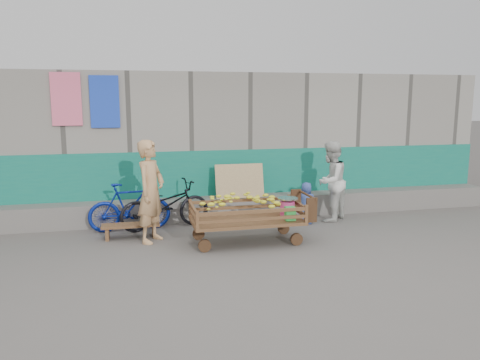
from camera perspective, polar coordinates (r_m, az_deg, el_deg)
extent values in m
plane|color=#605C57|center=(7.58, 1.58, -9.00)|extent=(80.00, 80.00, 0.00)
cube|color=gray|center=(11.23, -3.73, 4.95)|extent=(12.00, 3.00, 3.00)
cube|color=#117664|center=(9.86, -2.22, -0.40)|extent=(12.00, 0.03, 1.40)
cube|color=slate|center=(9.73, -1.94, -3.40)|extent=(12.00, 0.50, 0.45)
cube|color=#A28356|center=(9.55, -0.04, -0.12)|extent=(1.00, 0.19, 0.68)
cube|color=pink|center=(9.57, -20.43, 9.23)|extent=(0.55, 0.03, 1.00)
cube|color=blue|center=(9.51, -16.18, 9.15)|extent=(0.55, 0.03, 1.00)
cube|color=brown|center=(8.06, 0.81, -4.94)|extent=(1.89, 0.94, 0.05)
cylinder|color=#3D2215|center=(7.67, -4.34, -7.99)|extent=(0.21, 0.06, 0.21)
cube|color=brown|center=(7.43, -5.23, -4.88)|extent=(0.05, 0.05, 0.29)
cylinder|color=#3D2215|center=(8.32, -5.08, -6.57)|extent=(0.21, 0.06, 0.21)
cube|color=brown|center=(8.28, -6.09, -3.36)|extent=(0.05, 0.05, 0.29)
cylinder|color=#3D2215|center=(8.04, 6.90, -7.18)|extent=(0.21, 0.06, 0.21)
cube|color=brown|center=(7.88, 8.07, -4.08)|extent=(0.05, 0.05, 0.29)
cylinder|color=#3D2215|center=(8.67, 5.33, -5.89)|extent=(0.21, 0.06, 0.21)
cube|color=brown|center=(8.68, 5.97, -2.74)|extent=(0.05, 0.05, 0.29)
cube|color=brown|center=(7.61, 1.61, -4.80)|extent=(1.83, 0.04, 0.05)
cube|color=brown|center=(7.58, 1.62, -3.88)|extent=(1.83, 0.04, 0.05)
cube|color=brown|center=(8.44, 0.09, -3.34)|extent=(1.83, 0.04, 0.05)
cube|color=brown|center=(8.42, 0.09, -2.50)|extent=(1.83, 0.04, 0.05)
cube|color=brown|center=(7.86, -5.68, -4.37)|extent=(0.04, 0.88, 0.05)
cube|color=brown|center=(7.83, -5.69, -3.48)|extent=(0.04, 0.88, 0.05)
cube|color=brown|center=(8.29, 6.96, -3.66)|extent=(0.04, 0.88, 0.05)
cube|color=brown|center=(8.26, 6.98, -2.81)|extent=(0.04, 0.88, 0.05)
cylinder|color=#3D2215|center=(8.30, 8.22, -1.82)|extent=(0.04, 0.84, 0.04)
cube|color=#3D2215|center=(8.67, 6.81, -2.50)|extent=(0.19, 0.04, 0.42)
cube|color=#3D2215|center=(7.96, 8.71, -3.65)|extent=(0.19, 0.04, 0.42)
ellipsoid|color=yellow|center=(7.97, 0.08, -3.20)|extent=(1.36, 0.73, 0.46)
cylinder|color=#F5459B|center=(8.22, 5.79, -3.52)|extent=(0.25, 0.25, 0.27)
cylinder|color=silver|center=(8.19, 5.81, -2.52)|extent=(0.03, 0.03, 0.06)
cylinder|color=silver|center=(8.18, 5.82, -2.23)|extent=(0.36, 0.36, 0.02)
cube|color=green|center=(7.94, 6.12, -4.09)|extent=(0.17, 0.13, 0.23)
cube|color=brown|center=(8.59, -13.19, -5.37)|extent=(1.02, 0.30, 0.04)
cube|color=brown|center=(8.64, -15.87, -6.32)|extent=(0.06, 0.28, 0.20)
cube|color=brown|center=(8.63, -10.44, -6.11)|extent=(0.06, 0.28, 0.20)
imported|color=tan|center=(8.16, -10.82, -1.38)|extent=(0.70, 0.77, 1.77)
imported|color=silver|center=(9.63, 10.98, -0.15)|extent=(1.00, 0.98, 1.62)
imported|color=#374D96|center=(9.37, 8.07, -2.79)|extent=(0.45, 0.33, 0.84)
imported|color=black|center=(9.03, -9.10, -3.01)|extent=(1.85, 1.03, 0.92)
imported|color=navy|center=(9.01, -13.28, -3.20)|extent=(1.56, 0.58, 0.92)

